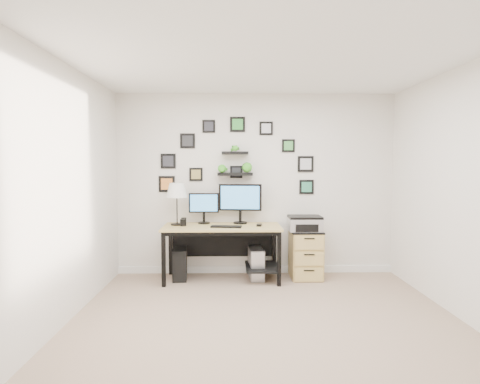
{
  "coord_description": "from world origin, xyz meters",
  "views": [
    {
      "loc": [
        -0.34,
        -3.8,
        1.59
      ],
      "look_at": [
        -0.23,
        1.83,
        1.2
      ],
      "focal_mm": 30.0,
      "sensor_mm": 36.0,
      "label": 1
    }
  ],
  "objects_px": {
    "desk": "(225,234)",
    "pc_tower_grey": "(256,263)",
    "table_lamp": "(177,191)",
    "printer": "(305,223)",
    "mug": "(183,223)",
    "pc_tower_black": "(180,264)",
    "monitor_right": "(240,200)",
    "monitor_left": "(204,206)",
    "file_cabinet": "(306,254)"
  },
  "relations": [
    {
      "from": "monitor_right",
      "to": "mug",
      "type": "bearing_deg",
      "value": -165.34
    },
    {
      "from": "desk",
      "to": "mug",
      "type": "xyz_separation_m",
      "value": [
        -0.56,
        -0.03,
        0.17
      ]
    },
    {
      "from": "monitor_right",
      "to": "printer",
      "type": "relative_size",
      "value": 1.34
    },
    {
      "from": "mug",
      "to": "pc_tower_grey",
      "type": "relative_size",
      "value": 0.22
    },
    {
      "from": "pc_tower_grey",
      "to": "monitor_right",
      "type": "bearing_deg",
      "value": 146.32
    },
    {
      "from": "monitor_right",
      "to": "mug",
      "type": "xyz_separation_m",
      "value": [
        -0.78,
        -0.2,
        -0.29
      ]
    },
    {
      "from": "pc_tower_grey",
      "to": "monitor_left",
      "type": "bearing_deg",
      "value": 167.84
    },
    {
      "from": "mug",
      "to": "table_lamp",
      "type": "bearing_deg",
      "value": 134.41
    },
    {
      "from": "pc_tower_grey",
      "to": "file_cabinet",
      "type": "xyz_separation_m",
      "value": [
        0.7,
        0.03,
        0.12
      ]
    },
    {
      "from": "monitor_right",
      "to": "desk",
      "type": "bearing_deg",
      "value": -141.91
    },
    {
      "from": "monitor_right",
      "to": "pc_tower_black",
      "type": "height_order",
      "value": "monitor_right"
    },
    {
      "from": "monitor_left",
      "to": "pc_tower_grey",
      "type": "relative_size",
      "value": 0.99
    },
    {
      "from": "file_cabinet",
      "to": "printer",
      "type": "distance_m",
      "value": 0.44
    },
    {
      "from": "desk",
      "to": "printer",
      "type": "relative_size",
      "value": 3.54
    },
    {
      "from": "monitor_right",
      "to": "file_cabinet",
      "type": "bearing_deg",
      "value": -6.98
    },
    {
      "from": "table_lamp",
      "to": "printer",
      "type": "xyz_separation_m",
      "value": [
        1.77,
        -0.05,
        -0.44
      ]
    },
    {
      "from": "monitor_left",
      "to": "pc_tower_grey",
      "type": "xyz_separation_m",
      "value": [
        0.73,
        -0.16,
        -0.79
      ]
    },
    {
      "from": "monitor_left",
      "to": "mug",
      "type": "distance_m",
      "value": 0.4
    },
    {
      "from": "table_lamp",
      "to": "mug",
      "type": "bearing_deg",
      "value": -45.59
    },
    {
      "from": "mug",
      "to": "pc_tower_black",
      "type": "relative_size",
      "value": 0.22
    },
    {
      "from": "monitor_right",
      "to": "file_cabinet",
      "type": "xyz_separation_m",
      "value": [
        0.92,
        -0.11,
        -0.75
      ]
    },
    {
      "from": "desk",
      "to": "pc_tower_grey",
      "type": "relative_size",
      "value": 3.64
    },
    {
      "from": "table_lamp",
      "to": "printer",
      "type": "bearing_deg",
      "value": -1.5
    },
    {
      "from": "desk",
      "to": "monitor_left",
      "type": "xyz_separation_m",
      "value": [
        -0.3,
        0.18,
        0.38
      ]
    },
    {
      "from": "monitor_left",
      "to": "pc_tower_grey",
      "type": "height_order",
      "value": "monitor_left"
    },
    {
      "from": "desk",
      "to": "pc_tower_grey",
      "type": "distance_m",
      "value": 0.6
    },
    {
      "from": "table_lamp",
      "to": "pc_tower_grey",
      "type": "distance_m",
      "value": 1.49
    },
    {
      "from": "monitor_right",
      "to": "table_lamp",
      "type": "bearing_deg",
      "value": -173.03
    },
    {
      "from": "monitor_right",
      "to": "file_cabinet",
      "type": "distance_m",
      "value": 1.19
    },
    {
      "from": "monitor_right",
      "to": "printer",
      "type": "height_order",
      "value": "monitor_right"
    },
    {
      "from": "printer",
      "to": "pc_tower_grey",
      "type": "bearing_deg",
      "value": 179.36
    },
    {
      "from": "desk",
      "to": "file_cabinet",
      "type": "xyz_separation_m",
      "value": [
        1.13,
        0.06,
        -0.29
      ]
    },
    {
      "from": "mug",
      "to": "pc_tower_grey",
      "type": "height_order",
      "value": "mug"
    },
    {
      "from": "table_lamp",
      "to": "mug",
      "type": "xyz_separation_m",
      "value": [
        0.1,
        -0.1,
        -0.42
      ]
    },
    {
      "from": "mug",
      "to": "printer",
      "type": "xyz_separation_m",
      "value": [
        1.67,
        0.05,
        -0.02
      ]
    },
    {
      "from": "monitor_left",
      "to": "pc_tower_black",
      "type": "height_order",
      "value": "monitor_left"
    },
    {
      "from": "mug",
      "to": "pc_tower_black",
      "type": "bearing_deg",
      "value": 130.68
    },
    {
      "from": "monitor_right",
      "to": "mug",
      "type": "relative_size",
      "value": 6.37
    },
    {
      "from": "file_cabinet",
      "to": "printer",
      "type": "height_order",
      "value": "printer"
    },
    {
      "from": "desk",
      "to": "table_lamp",
      "type": "height_order",
      "value": "table_lamp"
    },
    {
      "from": "table_lamp",
      "to": "monitor_left",
      "type": "bearing_deg",
      "value": 18.2
    },
    {
      "from": "monitor_right",
      "to": "pc_tower_grey",
      "type": "bearing_deg",
      "value": -33.68
    },
    {
      "from": "mug",
      "to": "monitor_left",
      "type": "bearing_deg",
      "value": 39.01
    },
    {
      "from": "desk",
      "to": "file_cabinet",
      "type": "bearing_deg",
      "value": 2.94
    },
    {
      "from": "printer",
      "to": "desk",
      "type": "bearing_deg",
      "value": -179.14
    },
    {
      "from": "monitor_right",
      "to": "table_lamp",
      "type": "distance_m",
      "value": 0.89
    },
    {
      "from": "mug",
      "to": "file_cabinet",
      "type": "bearing_deg",
      "value": 3.12
    },
    {
      "from": "table_lamp",
      "to": "pc_tower_black",
      "type": "bearing_deg",
      "value": -37.84
    },
    {
      "from": "desk",
      "to": "monitor_left",
      "type": "relative_size",
      "value": 3.69
    },
    {
      "from": "mug",
      "to": "monitor_right",
      "type": "bearing_deg",
      "value": 14.66
    }
  ]
}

